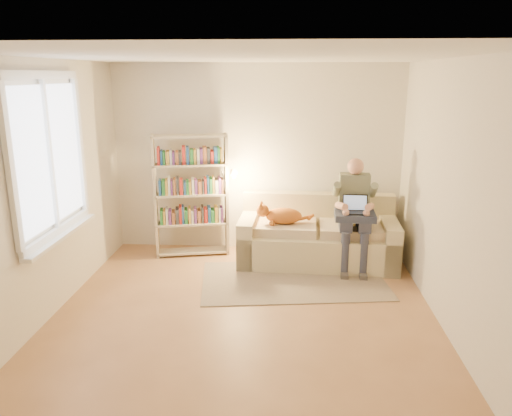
# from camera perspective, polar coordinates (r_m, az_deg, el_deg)

# --- Properties ---
(floor) EXTENTS (4.50, 4.50, 0.00)m
(floor) POSITION_cam_1_polar(r_m,az_deg,el_deg) (5.26, -1.51, -12.66)
(floor) COLOR #9B6D46
(floor) RESTS_ON ground
(ceiling) EXTENTS (4.00, 4.50, 0.02)m
(ceiling) POSITION_cam_1_polar(r_m,az_deg,el_deg) (4.66, -1.73, 16.93)
(ceiling) COLOR white
(ceiling) RESTS_ON wall_back
(wall_left) EXTENTS (0.02, 4.50, 2.60)m
(wall_left) POSITION_cam_1_polar(r_m,az_deg,el_deg) (5.36, -23.41, 1.46)
(wall_left) COLOR silver
(wall_left) RESTS_ON floor
(wall_right) EXTENTS (0.02, 4.50, 2.60)m
(wall_right) POSITION_cam_1_polar(r_m,az_deg,el_deg) (5.03, 21.73, 0.78)
(wall_right) COLOR silver
(wall_right) RESTS_ON floor
(wall_back) EXTENTS (4.00, 0.02, 2.60)m
(wall_back) POSITION_cam_1_polar(r_m,az_deg,el_deg) (7.00, 0.10, 5.62)
(wall_back) COLOR silver
(wall_back) RESTS_ON floor
(wall_front) EXTENTS (4.00, 0.02, 2.60)m
(wall_front) POSITION_cam_1_polar(r_m,az_deg,el_deg) (2.69, -6.12, -10.30)
(wall_front) COLOR silver
(wall_front) RESTS_ON floor
(window) EXTENTS (0.12, 1.52, 1.69)m
(window) POSITION_cam_1_polar(r_m,az_deg,el_deg) (5.50, -22.07, 2.71)
(window) COLOR white
(window) RESTS_ON wall_left
(sofa) EXTENTS (2.09, 1.01, 0.87)m
(sofa) POSITION_cam_1_polar(r_m,az_deg,el_deg) (6.73, 7.03, -3.52)
(sofa) COLOR beige
(sofa) RESTS_ON floor
(person) EXTENTS (0.40, 0.63, 1.42)m
(person) POSITION_cam_1_polar(r_m,az_deg,el_deg) (6.46, 11.17, 0.06)
(person) COLOR slate
(person) RESTS_ON sofa
(cat) EXTENTS (0.72, 0.27, 0.26)m
(cat) POSITION_cam_1_polar(r_m,az_deg,el_deg) (6.51, 2.74, -0.82)
(cat) COLOR orange
(cat) RESTS_ON sofa
(blanket) EXTENTS (0.51, 0.43, 0.09)m
(blanket) POSITION_cam_1_polar(r_m,az_deg,el_deg) (6.36, 11.03, -0.85)
(blanket) COLOR #272E45
(blanket) RESTS_ON person
(laptop) EXTENTS (0.32, 0.28, 0.27)m
(laptop) POSITION_cam_1_polar(r_m,az_deg,el_deg) (6.34, 11.07, 0.02)
(laptop) COLOR black
(laptop) RESTS_ON blanket
(bookshelf) EXTENTS (1.15, 0.46, 1.68)m
(bookshelf) POSITION_cam_1_polar(r_m,az_deg,el_deg) (6.83, -7.40, 2.11)
(bookshelf) COLOR beige
(bookshelf) RESTS_ON floor
(rug) EXTENTS (2.36, 1.58, 0.01)m
(rug) POSITION_cam_1_polar(r_m,az_deg,el_deg) (6.18, 4.29, -8.24)
(rug) COLOR gray
(rug) RESTS_ON floor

